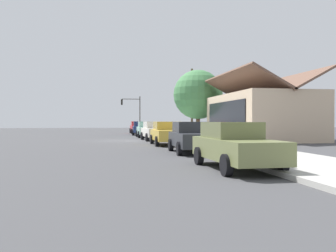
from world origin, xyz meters
TOP-DOWN VIEW (x-y plane):
  - ground_plane at (0.00, 0.00)m, footprint 120.00×120.00m
  - sidewalk_curb at (0.00, 5.60)m, footprint 60.00×4.20m
  - car_cherry at (-18.52, 2.89)m, footprint 4.71×1.99m
  - car_navy at (-12.29, 2.74)m, footprint 4.86×2.28m
  - car_seafoam at (-6.09, 2.70)m, footprint 4.35×2.01m
  - car_ivory at (-0.04, 2.73)m, footprint 4.45×2.19m
  - car_mustard at (6.06, 2.76)m, footprint 4.62×2.11m
  - car_charcoal at (12.38, 2.90)m, footprint 4.49×2.07m
  - car_olive at (18.84, 2.87)m, footprint 4.82×2.04m
  - storefront_building at (0.38, 11.98)m, footprint 12.21×6.71m
  - shade_tree at (-8.28, 8.59)m, footprint 5.37×5.37m
  - traffic_light_main at (-22.42, 2.54)m, footprint 0.37×2.79m
  - utility_pole_wooden at (-9.47, 8.20)m, footprint 1.80×0.24m
  - fire_hydrant_red at (11.88, 4.20)m, footprint 0.22×0.22m

SIDE VIEW (x-z plane):
  - ground_plane at x=0.00m, z-range 0.00..0.00m
  - sidewalk_curb at x=0.00m, z-range 0.00..0.16m
  - fire_hydrant_red at x=11.88m, z-range 0.14..0.85m
  - car_seafoam at x=-6.09m, z-range 0.02..1.61m
  - car_charcoal at x=12.38m, z-range 0.02..1.61m
  - car_ivory at x=-0.04m, z-range 0.02..1.61m
  - car_cherry at x=-18.52m, z-range 0.02..1.61m
  - car_olive at x=18.84m, z-range 0.02..1.61m
  - car_mustard at x=6.06m, z-range 0.02..1.61m
  - car_navy at x=-12.29m, z-range 0.02..1.61m
  - storefront_building at x=0.38m, z-range -0.78..5.02m
  - traffic_light_main at x=-22.42m, z-range 0.89..6.09m
  - utility_pole_wooden at x=-9.47m, z-range 0.18..7.68m
  - shade_tree at x=-8.28m, z-range 0.91..8.12m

